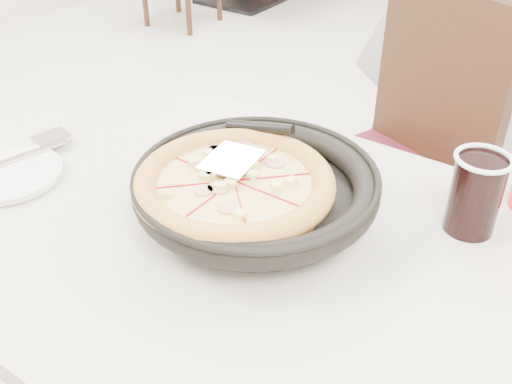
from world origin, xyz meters
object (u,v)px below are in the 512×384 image
Objects in this scene: chair_far at (380,175)px; main_table at (211,359)px; cola_glass at (475,196)px; pizza_pan at (256,196)px; side_plate at (9,174)px; pizza at (234,192)px.

main_table is at bearing 107.57° from chair_far.
cola_glass is at bearing 29.72° from main_table.
pizza_pan reaches higher than side_plate.
chair_far is at bearing 125.91° from cola_glass.
side_plate is at bearing -155.58° from cola_glass.
chair_far reaches higher than main_table.
cola_glass is (0.31, 0.17, 0.02)m from pizza_pan.
pizza_pan is 1.89× the size of side_plate.
chair_far reaches higher than pizza_pan.
pizza is at bearing -147.79° from cola_glass.
pizza is (0.02, -0.69, 0.34)m from chair_far.
chair_far is 0.73m from pizza_pan.
cola_glass is at bearing 24.42° from side_plate.
cola_glass is (0.39, 0.22, 0.44)m from main_table.
pizza_pan is at bearing -150.39° from cola_glass.
pizza_pan is 2.85× the size of cola_glass.
chair_far is at bearing 91.98° from pizza.
pizza is 1.53× the size of side_plate.
side_plate is at bearing 84.60° from chair_far.
main_table is 0.63m from cola_glass.
chair_far is 2.56× the size of pizza_pan.
pizza is (-0.02, -0.03, 0.02)m from pizza_pan.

